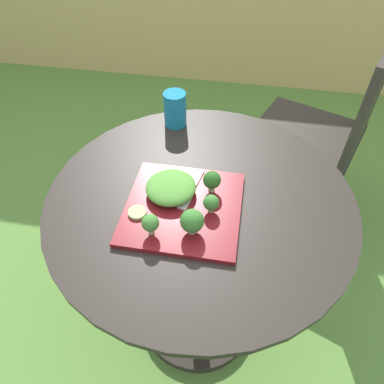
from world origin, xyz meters
TOP-DOWN VIEW (x-y plane):
  - ground_plane at (0.00, 0.00)m, footprint 12.00×12.00m
  - patio_table at (0.00, 0.00)m, footprint 0.82×0.82m
  - patio_chair at (0.45, 0.67)m, footprint 0.57×0.57m
  - salad_plate at (-0.04, -0.05)m, footprint 0.29×0.29m
  - drinking_glass at (-0.13, 0.31)m, footprint 0.07×0.07m
  - fork at (-0.03, -0.01)m, footprint 0.05×0.15m
  - lettuce_mound at (-0.08, -0.01)m, footprint 0.13×0.13m
  - broccoli_floret_0 at (0.03, 0.01)m, footprint 0.05×0.05m
  - broccoli_floret_1 at (-0.09, -0.15)m, footprint 0.04×0.04m
  - broccoli_floret_2 at (-0.00, -0.13)m, footprint 0.06×0.06m
  - broccoli_floret_3 at (0.03, -0.06)m, footprint 0.04×0.04m
  - cucumber_slice_0 at (-0.14, -0.10)m, footprint 0.05×0.05m

SIDE VIEW (x-z plane):
  - ground_plane at x=0.00m, z-range 0.00..0.00m
  - patio_table at x=0.00m, z-range 0.07..0.79m
  - patio_chair at x=0.45m, z-range 0.08..0.98m
  - salad_plate at x=-0.04m, z-range 0.72..0.73m
  - fork at x=-0.03m, z-range 0.73..0.74m
  - cucumber_slice_0 at x=-0.14m, z-range 0.73..0.74m
  - lettuce_mound at x=-0.08m, z-range 0.73..0.77m
  - broccoli_floret_3 at x=0.03m, z-range 0.74..0.79m
  - broccoli_floret_1 at x=-0.09m, z-range 0.74..0.80m
  - drinking_glass at x=-0.13m, z-range 0.71..0.82m
  - broccoli_floret_0 at x=0.03m, z-range 0.74..0.80m
  - broccoli_floret_2 at x=0.00m, z-range 0.74..0.80m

